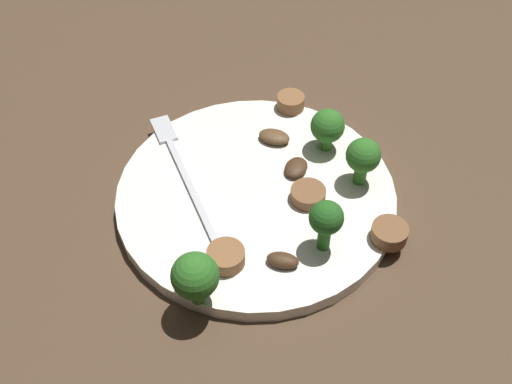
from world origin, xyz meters
TOP-DOWN VIEW (x-y plane):
  - ground_plane at (0.00, 0.00)m, footprint 1.40×1.40m
  - plate at (0.00, 0.00)m, footprint 0.25×0.25m
  - fork at (0.05, 0.05)m, footprint 0.18×0.02m
  - broccoli_floret_0 at (0.03, -0.08)m, footprint 0.03×0.03m
  - broccoli_floret_1 at (-0.09, 0.08)m, footprint 0.04×0.04m
  - broccoli_floret_2 at (-0.08, -0.03)m, footprint 0.03×0.03m
  - broccoli_floret_3 at (-0.02, -0.09)m, footprint 0.03×0.03m
  - sausage_slice_0 at (-0.06, 0.05)m, footprint 0.04×0.04m
  - sausage_slice_1 at (-0.09, -0.09)m, footprint 0.04×0.04m
  - sausage_slice_2 at (-0.02, -0.04)m, footprint 0.04×0.04m
  - sausage_slice_3 at (0.10, -0.07)m, footprint 0.03×0.03m
  - mushroom_0 at (0.06, -0.04)m, footprint 0.03×0.04m
  - mushroom_1 at (0.01, -0.04)m, footprint 0.03×0.03m
  - mushroom_2 at (-0.08, 0.01)m, footprint 0.03×0.03m

SIDE VIEW (x-z plane):
  - ground_plane at x=0.00m, z-range 0.00..0.00m
  - plate at x=0.00m, z-range 0.00..0.01m
  - fork at x=0.05m, z-range 0.01..0.02m
  - mushroom_1 at x=0.01m, z-range 0.01..0.02m
  - mushroom_0 at x=0.06m, z-range 0.01..0.02m
  - mushroom_2 at x=-0.08m, z-range 0.01..0.02m
  - sausage_slice_2 at x=-0.02m, z-range 0.01..0.03m
  - sausage_slice_1 at x=-0.09m, z-range 0.01..0.03m
  - sausage_slice_0 at x=-0.06m, z-range 0.01..0.03m
  - sausage_slice_3 at x=0.10m, z-range 0.01..0.03m
  - broccoli_floret_0 at x=0.03m, z-range 0.02..0.06m
  - broccoli_floret_3 at x=-0.02m, z-range 0.02..0.07m
  - broccoli_floret_1 at x=-0.09m, z-range 0.02..0.07m
  - broccoli_floret_2 at x=-0.08m, z-range 0.02..0.07m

